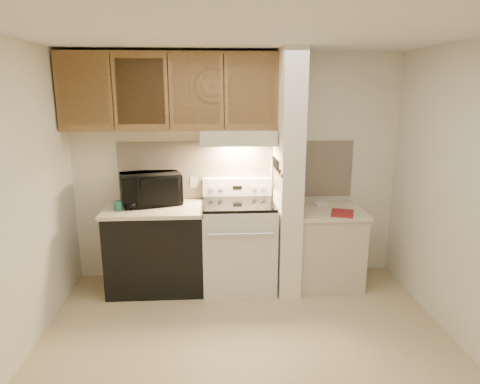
{
  "coord_description": "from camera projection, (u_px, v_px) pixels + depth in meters",
  "views": [
    {
      "loc": [
        -0.26,
        -3.18,
        2.14
      ],
      "look_at": [
        -0.01,
        0.75,
        1.16
      ],
      "focal_mm": 32.0,
      "sensor_mm": 36.0,
      "label": 1
    }
  ],
  "objects": [
    {
      "name": "floor",
      "position": [
        247.0,
        347.0,
        3.61
      ],
      "size": [
        3.6,
        3.6,
        0.0
      ],
      "primitive_type": "plane",
      "color": "#C5B387",
      "rests_on": "ground"
    },
    {
      "name": "ceiling",
      "position": [
        248.0,
        33.0,
        3.01
      ],
      "size": [
        3.6,
        3.6,
        0.0
      ],
      "primitive_type": "plane",
      "rotation": [
        3.14,
        0.0,
        0.0
      ],
      "color": "white",
      "rests_on": "wall_back"
    },
    {
      "name": "wall_back",
      "position": [
        237.0,
        168.0,
        4.76
      ],
      "size": [
        3.6,
        2.5,
        0.02
      ],
      "primitive_type": "cube",
      "rotation": [
        1.57,
        0.0,
        0.0
      ],
      "color": "silver",
      "rests_on": "floor"
    },
    {
      "name": "wall_left",
      "position": [
        8.0,
        208.0,
        3.2
      ],
      "size": [
        0.02,
        3.0,
        2.5
      ],
      "primitive_type": "cube",
      "color": "silver",
      "rests_on": "floor"
    },
    {
      "name": "wall_right",
      "position": [
        472.0,
        200.0,
        3.42
      ],
      "size": [
        0.02,
        3.0,
        2.5
      ],
      "primitive_type": "cube",
      "color": "silver",
      "rests_on": "floor"
    },
    {
      "name": "backsplash",
      "position": [
        237.0,
        170.0,
        4.75
      ],
      "size": [
        2.6,
        0.02,
        0.63
      ],
      "primitive_type": "cube",
      "color": "beige",
      "rests_on": "wall_back"
    },
    {
      "name": "range_body",
      "position": [
        239.0,
        246.0,
        4.62
      ],
      "size": [
        0.76,
        0.65,
        0.92
      ],
      "primitive_type": "cube",
      "color": "silver",
      "rests_on": "floor"
    },
    {
      "name": "oven_window",
      "position": [
        241.0,
        254.0,
        4.3
      ],
      "size": [
        0.5,
        0.01,
        0.3
      ],
      "primitive_type": "cube",
      "color": "black",
      "rests_on": "range_body"
    },
    {
      "name": "oven_handle",
      "position": [
        241.0,
        234.0,
        4.21
      ],
      "size": [
        0.65,
        0.02,
        0.02
      ],
      "primitive_type": "cylinder",
      "rotation": [
        0.0,
        1.57,
        0.0
      ],
      "color": "silver",
      "rests_on": "range_body"
    },
    {
      "name": "cooktop",
      "position": [
        239.0,
        204.0,
        4.5
      ],
      "size": [
        0.74,
        0.64,
        0.03
      ],
      "primitive_type": "cube",
      "color": "black",
      "rests_on": "range_body"
    },
    {
      "name": "range_backguard",
      "position": [
        237.0,
        187.0,
        4.75
      ],
      "size": [
        0.76,
        0.08,
        0.2
      ],
      "primitive_type": "cube",
      "color": "silver",
      "rests_on": "range_body"
    },
    {
      "name": "range_display",
      "position": [
        237.0,
        188.0,
        4.71
      ],
      "size": [
        0.1,
        0.01,
        0.04
      ],
      "primitive_type": "cube",
      "color": "black",
      "rests_on": "range_backguard"
    },
    {
      "name": "range_knob_left_outer",
      "position": [
        212.0,
        188.0,
        4.69
      ],
      "size": [
        0.05,
        0.02,
        0.05
      ],
      "primitive_type": "cylinder",
      "rotation": [
        1.57,
        0.0,
        0.0
      ],
      "color": "silver",
      "rests_on": "range_backguard"
    },
    {
      "name": "range_knob_left_inner",
      "position": [
        221.0,
        188.0,
        4.7
      ],
      "size": [
        0.05,
        0.02,
        0.05
      ],
      "primitive_type": "cylinder",
      "rotation": [
        1.57,
        0.0,
        0.0
      ],
      "color": "silver",
      "rests_on": "range_backguard"
    },
    {
      "name": "range_knob_right_inner",
      "position": [
        254.0,
        187.0,
        4.72
      ],
      "size": [
        0.05,
        0.02,
        0.05
      ],
      "primitive_type": "cylinder",
      "rotation": [
        1.57,
        0.0,
        0.0
      ],
      "color": "silver",
      "rests_on": "range_backguard"
    },
    {
      "name": "range_knob_right_outer",
      "position": [
        263.0,
        187.0,
        4.72
      ],
      "size": [
        0.05,
        0.02,
        0.05
      ],
      "primitive_type": "cylinder",
      "rotation": [
        1.57,
        0.0,
        0.0
      ],
      "color": "silver",
      "rests_on": "range_backguard"
    },
    {
      "name": "dishwasher_front",
      "position": [
        157.0,
        250.0,
        4.58
      ],
      "size": [
        1.0,
        0.63,
        0.87
      ],
      "primitive_type": "cube",
      "color": "black",
      "rests_on": "floor"
    },
    {
      "name": "left_countertop",
      "position": [
        155.0,
        209.0,
        4.47
      ],
      "size": [
        1.04,
        0.67,
        0.04
      ],
      "primitive_type": "cube",
      "color": "beige",
      "rests_on": "dishwasher_front"
    },
    {
      "name": "spoon_rest",
      "position": [
        174.0,
        201.0,
        4.67
      ],
      "size": [
        0.22,
        0.09,
        0.01
      ],
      "primitive_type": "cube",
      "rotation": [
        0.0,
        0.0,
        0.09
      ],
      "color": "black",
      "rests_on": "left_countertop"
    },
    {
      "name": "teal_jar",
      "position": [
        118.0,
        206.0,
        4.33
      ],
      "size": [
        0.11,
        0.11,
        0.1
      ],
      "primitive_type": "cylinder",
      "rotation": [
        0.0,
        0.0,
        0.28
      ],
      "color": "#1D6052",
      "rests_on": "left_countertop"
    },
    {
      "name": "outlet",
      "position": [
        194.0,
        182.0,
        4.74
      ],
      "size": [
        0.08,
        0.01,
        0.12
      ],
      "primitive_type": "cube",
      "color": "beige",
      "rests_on": "backsplash"
    },
    {
      "name": "microwave",
      "position": [
        151.0,
        189.0,
        4.54
      ],
      "size": [
        0.7,
        0.57,
        0.33
      ],
      "primitive_type": "imported",
      "rotation": [
        0.0,
        0.0,
        0.31
      ],
      "color": "black",
      "rests_on": "left_countertop"
    },
    {
      "name": "partition_pillar",
      "position": [
        288.0,
        174.0,
        4.45
      ],
      "size": [
        0.22,
        0.7,
        2.5
      ],
      "primitive_type": "cube",
      "color": "white",
      "rests_on": "floor"
    },
    {
      "name": "pillar_trim",
      "position": [
        277.0,
        169.0,
        4.43
      ],
      "size": [
        0.01,
        0.7,
        0.04
      ],
      "primitive_type": "cube",
      "color": "brown",
      "rests_on": "partition_pillar"
    },
    {
      "name": "knife_strip",
      "position": [
        277.0,
        168.0,
        4.38
      ],
      "size": [
        0.02,
        0.42,
        0.04
      ],
      "primitive_type": "cube",
      "color": "black",
      "rests_on": "partition_pillar"
    },
    {
      "name": "knife_blade_a",
      "position": [
        278.0,
        181.0,
        4.24
      ],
      "size": [
        0.01,
        0.03,
        0.16
      ],
      "primitive_type": "cube",
      "color": "silver",
      "rests_on": "knife_strip"
    },
    {
      "name": "knife_handle_a",
      "position": [
        278.0,
        166.0,
        4.21
      ],
      "size": [
        0.02,
        0.02,
        0.1
      ],
      "primitive_type": "cylinder",
      "color": "black",
      "rests_on": "knife_strip"
    },
    {
      "name": "knife_blade_b",
      "position": [
        277.0,
        181.0,
        4.32
      ],
      "size": [
        0.01,
        0.04,
        0.18
      ],
      "primitive_type": "cube",
      "color": "silver",
      "rests_on": "knife_strip"
    },
    {
      "name": "knife_handle_b",
      "position": [
        277.0,
        165.0,
        4.28
      ],
      "size": [
        0.02,
        0.02,
        0.1
      ],
      "primitive_type": "cylinder",
      "color": "black",
      "rests_on": "knife_strip"
    },
    {
      "name": "knife_blade_c",
      "position": [
        275.0,
        180.0,
        4.41
      ],
      "size": [
        0.01,
        0.04,
        0.2
      ],
      "primitive_type": "cube",
      "color": "silver",
      "rests_on": "knife_strip"
    },
    {
      "name": "knife_handle_c",
      "position": [
        276.0,
        164.0,
        4.36
      ],
      "size": [
        0.02,
        0.02,
        0.1
      ],
      "primitive_type": "cylinder",
      "color": "black",
      "rests_on": "knife_strip"
    },
    {
      "name": "knife_blade_d",
      "position": [
        274.0,
        176.0,
        4.48
      ],
      "size": [
        0.01,
        0.04,
        0.16
      ],
      "primitive_type": "cube",
      "color": "silver",
      "rests_on": "knife_strip"
    },
    {
      "name": "knife_handle_d",
      "position": [
        275.0,
        162.0,
        4.44
      ],
      "size": [
        0.02,
        0.02,
        0.1
      ],
      "primitive_type": "cylinder",
      "color": "black",
      "rests_on": "knife_strip"
    },
    {
      "name": "knife_blade_e",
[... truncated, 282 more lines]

